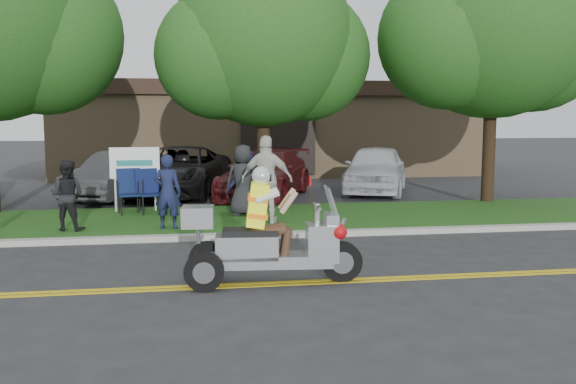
{
  "coord_description": "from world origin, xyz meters",
  "views": [
    {
      "loc": [
        -1.43,
        -9.41,
        2.51
      ],
      "look_at": [
        0.36,
        2.0,
        1.09
      ],
      "focal_mm": 38.0,
      "sensor_mm": 36.0,
      "label": 1
    }
  ],
  "objects": [
    {
      "name": "lawn_chair_a",
      "position": [
        -3.01,
        6.24,
        0.74
      ],
      "size": [
        0.72,
        0.73,
        1.13
      ],
      "rotation": [
        0.0,
        0.0,
        0.23
      ],
      "color": "black",
      "rests_on": "grass_verge"
    },
    {
      "name": "curb",
      "position": [
        0.0,
        3.05,
        0.06
      ],
      "size": [
        60.0,
        0.25,
        0.12
      ],
      "primitive_type": "cube",
      "color": "#A8A89E",
      "rests_on": "ground"
    },
    {
      "name": "parked_car_right",
      "position": [
        0.8,
        9.41,
        0.74
      ],
      "size": [
        3.89,
        5.53,
        1.49
      ],
      "primitive_type": "imported",
      "rotation": [
        0.0,
        0.0,
        -0.39
      ],
      "color": "#4D1213",
      "rests_on": "ground"
    },
    {
      "name": "centerline_near",
      "position": [
        0.0,
        -0.58,
        0.01
      ],
      "size": [
        60.0,
        0.1,
        0.01
      ],
      "primitive_type": "cube",
      "color": "gold",
      "rests_on": "ground"
    },
    {
      "name": "commercial_building",
      "position": [
        2.0,
        18.98,
        2.01
      ],
      "size": [
        18.0,
        8.2,
        4.0
      ],
      "color": "#9E7F5B",
      "rests_on": "ground"
    },
    {
      "name": "spectator_adult_left",
      "position": [
        -1.98,
        3.92,
        0.92
      ],
      "size": [
        0.67,
        0.52,
        1.62
      ],
      "primitive_type": "imported",
      "rotation": [
        0.0,
        0.0,
        2.89
      ],
      "color": "#161C3E",
      "rests_on": "grass_verge"
    },
    {
      "name": "trike_scooter",
      "position": [
        -0.38,
        -0.42,
        0.63
      ],
      "size": [
        2.74,
        0.95,
        1.79
      ],
      "rotation": [
        0.0,
        0.0,
        -0.08
      ],
      "color": "black",
      "rests_on": "ground"
    },
    {
      "name": "parked_car_left",
      "position": [
        -3.68,
        9.91,
        0.73
      ],
      "size": [
        3.07,
        4.67,
        1.45
      ],
      "primitive_type": "imported",
      "rotation": [
        0.0,
        0.0,
        -0.38
      ],
      "color": "#343336",
      "rests_on": "ground"
    },
    {
      "name": "spectator_adult_mid",
      "position": [
        -4.09,
        4.05,
        0.86
      ],
      "size": [
        0.85,
        0.73,
        1.51
      ],
      "primitive_type": "imported",
      "rotation": [
        0.0,
        0.0,
        2.89
      ],
      "color": "black",
      "rests_on": "grass_verge"
    },
    {
      "name": "spectator_chair_a",
      "position": [
        -0.14,
        5.84,
        0.91
      ],
      "size": [
        1.18,
        0.94,
        1.6
      ],
      "primitive_type": "imported",
      "rotation": [
        0.0,
        0.0,
        3.52
      ],
      "color": "#171740",
      "rests_on": "grass_verge"
    },
    {
      "name": "tree_right",
      "position": [
        7.06,
        7.03,
        5.03
      ],
      "size": [
        6.86,
        5.6,
        8.07
      ],
      "color": "#332114",
      "rests_on": "ground"
    },
    {
      "name": "business_sign",
      "position": [
        -2.9,
        6.6,
        1.26
      ],
      "size": [
        1.25,
        0.06,
        1.75
      ],
      "color": "silver",
      "rests_on": "ground"
    },
    {
      "name": "spectator_chair_b",
      "position": [
        -0.21,
        5.46,
        0.98
      ],
      "size": [
        0.93,
        0.67,
        1.76
      ],
      "primitive_type": "imported",
      "rotation": [
        0.0,
        0.0,
        3.0
      ],
      "color": "black",
      "rests_on": "grass_verge"
    },
    {
      "name": "tree_mid",
      "position": [
        0.55,
        7.23,
        4.43
      ],
      "size": [
        5.88,
        4.8,
        7.05
      ],
      "color": "#332114",
      "rests_on": "ground"
    },
    {
      "name": "centerline_far",
      "position": [
        0.0,
        -0.42,
        0.01
      ],
      "size": [
        60.0,
        0.1,
        0.01
      ],
      "primitive_type": "cube",
      "color": "gold",
      "rests_on": "ground"
    },
    {
      "name": "spectator_adult_right",
      "position": [
        0.23,
        4.27,
        1.11
      ],
      "size": [
        1.27,
        0.82,
        2.0
      ],
      "primitive_type": "imported",
      "rotation": [
        0.0,
        0.0,
        2.84
      ],
      "color": "silver",
      "rests_on": "grass_verge"
    },
    {
      "name": "lawn_chair_b",
      "position": [
        -2.55,
        6.25,
        0.73
      ],
      "size": [
        0.77,
        0.78,
        1.11
      ],
      "rotation": [
        0.0,
        0.0,
        0.37
      ],
      "color": "black",
      "rests_on": "grass_verge"
    },
    {
      "name": "parked_car_mid",
      "position": [
        -1.89,
        10.49,
        0.79
      ],
      "size": [
        3.94,
        6.13,
        1.57
      ],
      "primitive_type": "imported",
      "rotation": [
        0.0,
        0.0,
        -0.25
      ],
      "color": "black",
      "rests_on": "ground"
    },
    {
      "name": "grass_verge",
      "position": [
        0.0,
        5.2,
        0.06
      ],
      "size": [
        60.0,
        4.0,
        0.1
      ],
      "primitive_type": "cube",
      "color": "#214813",
      "rests_on": "ground"
    },
    {
      "name": "parked_car_far_right",
      "position": [
        4.61,
        10.19,
        0.8
      ],
      "size": [
        3.5,
        5.06,
        1.6
      ],
      "primitive_type": "imported",
      "rotation": [
        0.0,
        0.0,
        -0.38
      ],
      "color": "silver",
      "rests_on": "ground"
    },
    {
      "name": "ground",
      "position": [
        0.0,
        0.0,
        0.0
      ],
      "size": [
        120.0,
        120.0,
        0.0
      ],
      "primitive_type": "plane",
      "color": "#28282B",
      "rests_on": "ground"
    }
  ]
}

